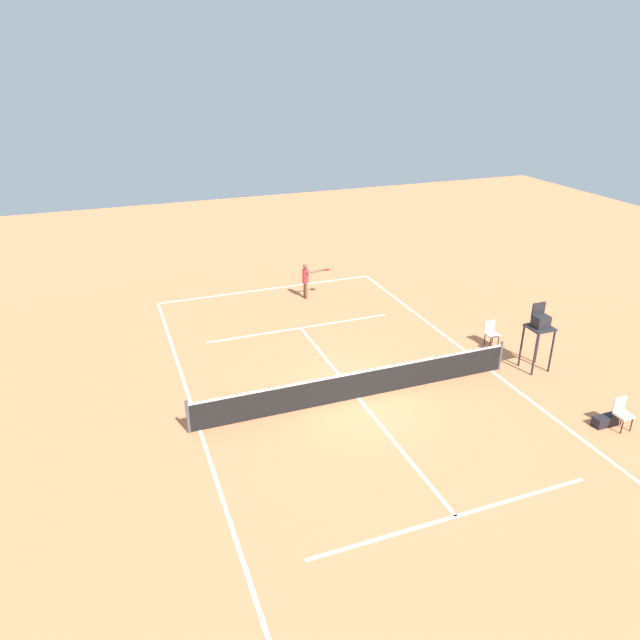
# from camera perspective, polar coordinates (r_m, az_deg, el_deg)

# --- Properties ---
(ground_plane) EXTENTS (60.00, 60.00, 0.00)m
(ground_plane) POSITION_cam_1_polar(r_m,az_deg,el_deg) (18.94, 3.72, -7.54)
(ground_plane) COLOR #D37A4C
(court_lines) EXTENTS (10.19, 20.68, 0.01)m
(court_lines) POSITION_cam_1_polar(r_m,az_deg,el_deg) (18.94, 3.72, -7.53)
(court_lines) COLOR white
(court_lines) RESTS_ON ground
(tennis_net) EXTENTS (10.79, 0.10, 1.07)m
(tennis_net) POSITION_cam_1_polar(r_m,az_deg,el_deg) (18.69, 3.76, -6.25)
(tennis_net) COLOR #4C4C51
(tennis_net) RESTS_ON ground
(player_serving) EXTENTS (1.26, 0.53, 1.63)m
(player_serving) POSITION_cam_1_polar(r_m,az_deg,el_deg) (26.19, -1.31, 4.11)
(player_serving) COLOR brown
(player_serving) RESTS_ON ground
(tennis_ball) EXTENTS (0.07, 0.07, 0.07)m
(tennis_ball) POSITION_cam_1_polar(r_m,az_deg,el_deg) (26.11, 1.69, 1.85)
(tennis_ball) COLOR #CCE033
(tennis_ball) RESTS_ON ground
(umpire_chair) EXTENTS (0.80, 0.80, 2.41)m
(umpire_chair) POSITION_cam_1_polar(r_m,az_deg,el_deg) (21.21, 20.52, -0.60)
(umpire_chair) COLOR #232328
(umpire_chair) RESTS_ON ground
(courtside_chair_near) EXTENTS (0.44, 0.46, 0.95)m
(courtside_chair_near) POSITION_cam_1_polar(r_m,az_deg,el_deg) (19.32, 27.23, -7.95)
(courtside_chair_near) COLOR #262626
(courtside_chair_near) RESTS_ON ground
(courtside_chair_mid) EXTENTS (0.44, 0.46, 0.95)m
(courtside_chair_mid) POSITION_cam_1_polar(r_m,az_deg,el_deg) (22.87, 16.26, -1.16)
(courtside_chair_mid) COLOR #262626
(courtside_chair_mid) RESTS_ON ground
(equipment_bag) EXTENTS (0.76, 0.32, 0.30)m
(equipment_bag) POSITION_cam_1_polar(r_m,az_deg,el_deg) (19.46, 25.92, -8.76)
(equipment_bag) COLOR black
(equipment_bag) RESTS_ON ground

